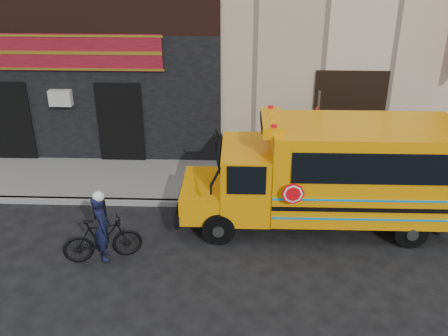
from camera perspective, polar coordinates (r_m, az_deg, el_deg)
The scene contains 7 objects.
ground at distance 11.72m, azimuth -1.56°, elevation -10.56°, with size 120.00×120.00×0.00m, color black.
curb at distance 13.88m, azimuth -0.88°, elevation -4.10°, with size 40.00×0.20×0.15m, color gray.
sidewalk at distance 15.21m, azimuth -0.58°, elevation -1.37°, with size 40.00×3.00×0.15m, color #63615D.
school_bus at distance 12.67m, azimuth 12.42°, elevation -0.41°, with size 6.91×2.45×2.92m.
sign_pole at distance 13.70m, azimuth 10.39°, elevation 2.86°, with size 0.13×0.26×3.19m.
bicycle at distance 11.82m, azimuth -13.71°, elevation -7.90°, with size 0.50×1.79×1.07m, color black.
cyclist at distance 11.67m, azimuth -13.76°, elevation -6.82°, with size 0.59×0.38×1.61m, color black.
Camera 1 is at (0.69, -9.54, 6.78)m, focal length 40.00 mm.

